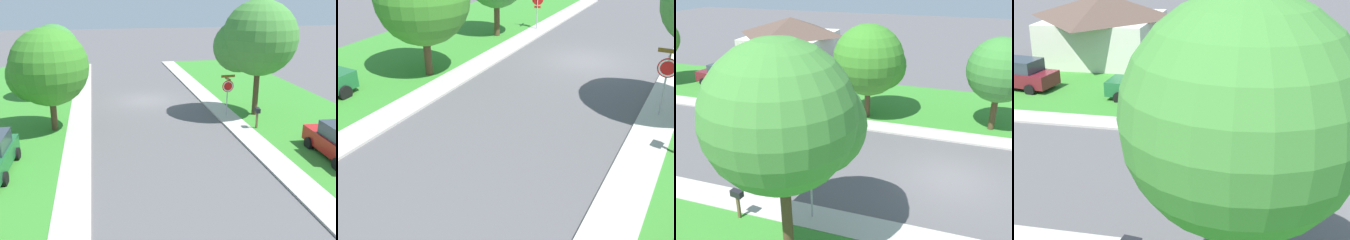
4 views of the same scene
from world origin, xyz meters
The scene contains 5 objects.
ground_plane centered at (0.00, 0.00, 0.00)m, with size 120.00×120.00×0.00m, color #565456.
sidewalk_east centered at (4.70, 12.00, 0.05)m, with size 1.40×56.00×0.10m, color #B7B2A8.
sidewalk_west centered at (-4.70, 12.00, 0.05)m, with size 1.40×56.00×0.10m, color #B7B2A8.
stop_sign_near_corner centered at (4.87, -4.56, 1.88)m, with size 0.91×0.91×2.77m.
stop_sign_far_corner centered at (-4.69, 4.92, 1.89)m, with size 0.92×0.92×2.77m.
Camera 2 is at (-5.97, 20.13, 7.26)m, focal length 42.53 mm.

